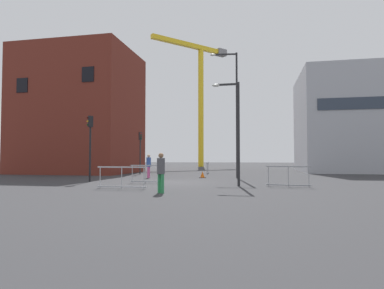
{
  "coord_description": "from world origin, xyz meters",
  "views": [
    {
      "loc": [
        5.0,
        -19.23,
        1.52
      ],
      "look_at": [
        0.0,
        5.7,
        2.54
      ],
      "focal_mm": 30.28,
      "sensor_mm": 36.0,
      "label": 1
    }
  ],
  "objects_px": {
    "construction_crane": "(200,86)",
    "traffic_cone_orange": "(203,175)",
    "streetlamp_tall": "(234,105)",
    "streetlamp_short": "(235,123)",
    "traffic_light_near": "(140,146)",
    "pedestrian_walking": "(149,164)",
    "pedestrian_waiting": "(161,170)",
    "traffic_light_crosswalk": "(90,138)"
  },
  "relations": [
    {
      "from": "construction_crane",
      "to": "pedestrian_walking",
      "type": "distance_m",
      "value": 32.19
    },
    {
      "from": "streetlamp_short",
      "to": "traffic_light_near",
      "type": "bearing_deg",
      "value": 131.29
    },
    {
      "from": "streetlamp_tall",
      "to": "streetlamp_short",
      "type": "relative_size",
      "value": 1.67
    },
    {
      "from": "traffic_light_near",
      "to": "pedestrian_walking",
      "type": "bearing_deg",
      "value": -62.96
    },
    {
      "from": "traffic_light_near",
      "to": "streetlamp_tall",
      "type": "bearing_deg",
      "value": -25.13
    },
    {
      "from": "traffic_cone_orange",
      "to": "pedestrian_walking",
      "type": "bearing_deg",
      "value": -167.65
    },
    {
      "from": "traffic_light_crosswalk",
      "to": "pedestrian_waiting",
      "type": "distance_m",
      "value": 8.33
    },
    {
      "from": "streetlamp_short",
      "to": "pedestrian_waiting",
      "type": "bearing_deg",
      "value": -125.11
    },
    {
      "from": "streetlamp_short",
      "to": "traffic_light_near",
      "type": "xyz_separation_m",
      "value": [
        -9.24,
        10.53,
        -0.76
      ]
    },
    {
      "from": "traffic_light_near",
      "to": "construction_crane",
      "type": "bearing_deg",
      "value": 87.35
    },
    {
      "from": "traffic_light_near",
      "to": "traffic_light_crosswalk",
      "type": "relative_size",
      "value": 0.93
    },
    {
      "from": "construction_crane",
      "to": "traffic_light_crosswalk",
      "type": "height_order",
      "value": "construction_crane"
    },
    {
      "from": "pedestrian_waiting",
      "to": "traffic_cone_orange",
      "type": "bearing_deg",
      "value": 89.86
    },
    {
      "from": "streetlamp_tall",
      "to": "traffic_light_crosswalk",
      "type": "height_order",
      "value": "streetlamp_tall"
    },
    {
      "from": "construction_crane",
      "to": "pedestrian_walking",
      "type": "bearing_deg",
      "value": -87.43
    },
    {
      "from": "streetlamp_tall",
      "to": "pedestrian_walking",
      "type": "relative_size",
      "value": 5.3
    },
    {
      "from": "traffic_light_near",
      "to": "traffic_cone_orange",
      "type": "relative_size",
      "value": 8.04
    },
    {
      "from": "construction_crane",
      "to": "streetlamp_tall",
      "type": "height_order",
      "value": "construction_crane"
    },
    {
      "from": "traffic_light_near",
      "to": "pedestrian_walking",
      "type": "xyz_separation_m",
      "value": [
        2.48,
        -4.85,
        -1.56
      ]
    },
    {
      "from": "construction_crane",
      "to": "traffic_cone_orange",
      "type": "distance_m",
      "value": 32.13
    },
    {
      "from": "traffic_light_near",
      "to": "pedestrian_walking",
      "type": "height_order",
      "value": "traffic_light_near"
    },
    {
      "from": "construction_crane",
      "to": "streetlamp_short",
      "type": "xyz_separation_m",
      "value": [
        8.1,
        -35.34,
        -10.13
      ]
    },
    {
      "from": "traffic_light_near",
      "to": "traffic_cone_orange",
      "type": "xyz_separation_m",
      "value": [
        6.4,
        -3.99,
        -2.36
      ]
    },
    {
      "from": "streetlamp_short",
      "to": "traffic_cone_orange",
      "type": "relative_size",
      "value": 11.68
    },
    {
      "from": "pedestrian_waiting",
      "to": "traffic_light_crosswalk",
      "type": "bearing_deg",
      "value": 139.68
    },
    {
      "from": "construction_crane",
      "to": "traffic_light_crosswalk",
      "type": "distance_m",
      "value": 35.8
    },
    {
      "from": "streetlamp_tall",
      "to": "traffic_light_near",
      "type": "relative_size",
      "value": 2.42
    },
    {
      "from": "traffic_light_crosswalk",
      "to": "streetlamp_short",
      "type": "bearing_deg",
      "value": -7.49
    },
    {
      "from": "streetlamp_tall",
      "to": "traffic_light_crosswalk",
      "type": "distance_m",
      "value": 10.39
    },
    {
      "from": "traffic_light_crosswalk",
      "to": "traffic_cone_orange",
      "type": "xyz_separation_m",
      "value": [
        6.24,
        5.34,
        -2.55
      ]
    },
    {
      "from": "streetlamp_tall",
      "to": "pedestrian_waiting",
      "type": "height_order",
      "value": "streetlamp_tall"
    },
    {
      "from": "traffic_cone_orange",
      "to": "streetlamp_short",
      "type": "bearing_deg",
      "value": -66.52
    },
    {
      "from": "construction_crane",
      "to": "traffic_light_near",
      "type": "distance_m",
      "value": 27.12
    },
    {
      "from": "streetlamp_short",
      "to": "traffic_cone_orange",
      "type": "distance_m",
      "value": 7.78
    },
    {
      "from": "streetlamp_tall",
      "to": "traffic_light_crosswalk",
      "type": "relative_size",
      "value": 2.24
    },
    {
      "from": "pedestrian_walking",
      "to": "traffic_light_crosswalk",
      "type": "bearing_deg",
      "value": -117.22
    },
    {
      "from": "streetlamp_tall",
      "to": "streetlamp_short",
      "type": "height_order",
      "value": "streetlamp_tall"
    },
    {
      "from": "construction_crane",
      "to": "streetlamp_short",
      "type": "bearing_deg",
      "value": -77.09
    },
    {
      "from": "traffic_light_near",
      "to": "pedestrian_walking",
      "type": "relative_size",
      "value": 2.19
    },
    {
      "from": "streetlamp_tall",
      "to": "traffic_light_near",
      "type": "height_order",
      "value": "streetlamp_tall"
    },
    {
      "from": "construction_crane",
      "to": "traffic_cone_orange",
      "type": "xyz_separation_m",
      "value": [
        5.26,
        -28.8,
        -13.26
      ]
    },
    {
      "from": "traffic_cone_orange",
      "to": "pedestrian_waiting",
      "type": "bearing_deg",
      "value": -90.14
    }
  ]
}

